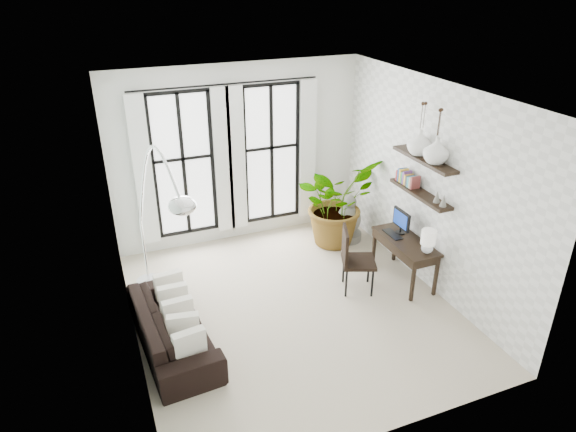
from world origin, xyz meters
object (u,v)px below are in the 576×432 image
desk_chair (353,256)px  arc_lamp (156,185)px  plant (336,202)px  buddha (349,221)px  sofa (172,326)px  desk (407,244)px

desk_chair → arc_lamp: 3.12m
plant → buddha: (0.27, -0.04, -0.42)m
plant → arc_lamp: arc_lamp is taller
plant → desk_chair: bearing=-106.9°
sofa → plant: 3.80m
plant → buddha: plant is taller
arc_lamp → buddha: bearing=15.5°
desk_chair → desk: bearing=14.1°
desk_chair → buddha: (0.73, 1.48, -0.23)m
sofa → desk: bearing=-91.4°
buddha → desk: bearing=-83.9°
sofa → desk: size_ratio=1.70×
desk_chair → buddha: bearing=85.3°
sofa → plant: plant is taller
buddha → plant: bearing=171.9°
desk → arc_lamp: (-3.65, 0.64, 1.31)m
plant → buddha: size_ratio=1.79×
desk_chair → buddha: desk_chair is taller
arc_lamp → buddha: (3.47, 0.96, -1.63)m
plant → desk: bearing=-75.0°
plant → desk_chair: plant is taller
sofa → desk: desk is taller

